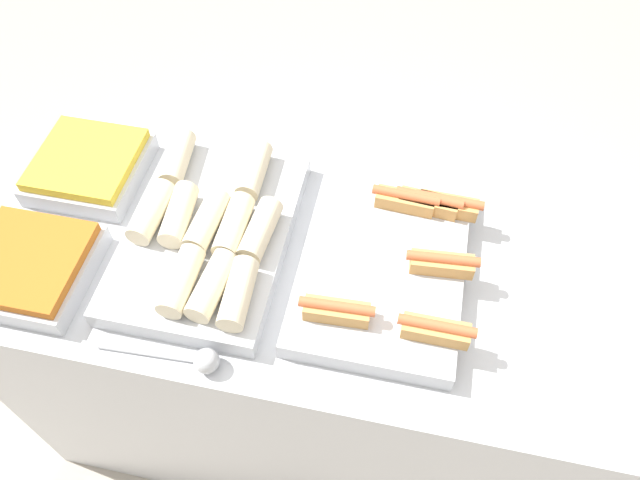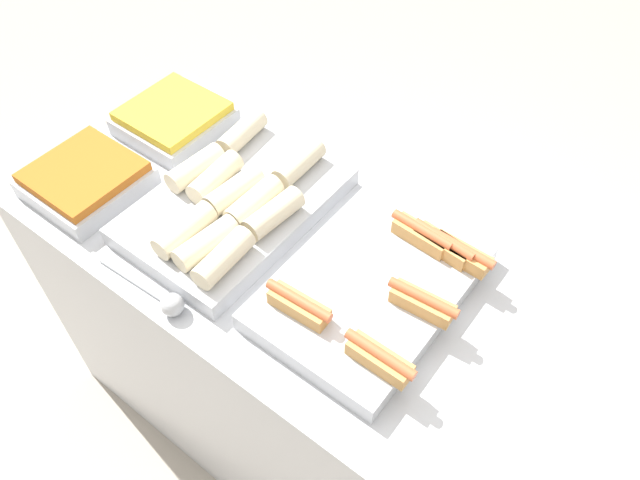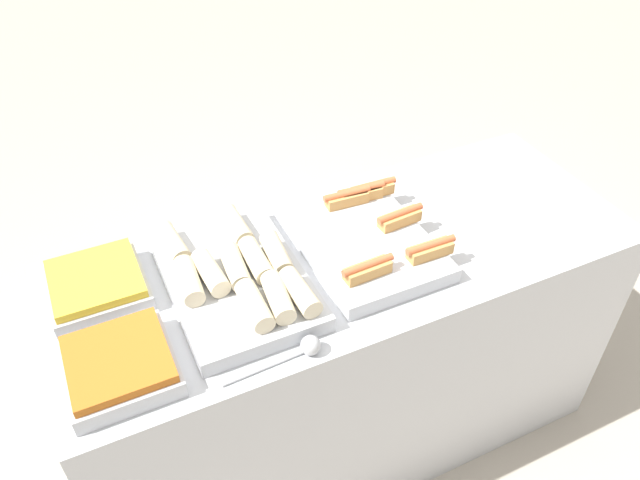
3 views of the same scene
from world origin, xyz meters
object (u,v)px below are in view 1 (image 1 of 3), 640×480
(tray_wraps, at_px, (209,233))
(serving_spoon_near, at_px, (199,360))
(tray_hotdogs, at_px, (388,263))
(tray_side_back, at_px, (89,166))
(tray_side_front, at_px, (31,267))

(tray_wraps, relative_size, serving_spoon_near, 2.03)
(tray_hotdogs, height_order, tray_side_back, tray_hotdogs)
(tray_side_front, relative_size, tray_side_back, 1.00)
(tray_side_back, height_order, serving_spoon_near, tray_side_back)
(serving_spoon_near, bearing_deg, tray_wraps, 103.44)
(tray_hotdogs, xyz_separation_m, tray_side_front, (-0.76, -0.17, 0.00))
(tray_wraps, relative_size, tray_side_back, 2.05)
(tray_hotdogs, relative_size, serving_spoon_near, 1.93)
(tray_wraps, distance_m, serving_spoon_near, 0.30)
(tray_hotdogs, height_order, tray_wraps, tray_wraps)
(tray_side_front, height_order, serving_spoon_near, tray_side_front)
(tray_wraps, height_order, tray_side_back, tray_wraps)
(tray_hotdogs, height_order, tray_side_front, tray_hotdogs)
(tray_hotdogs, xyz_separation_m, tray_side_back, (-0.76, 0.13, 0.00))
(serving_spoon_near, bearing_deg, tray_hotdogs, 42.12)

